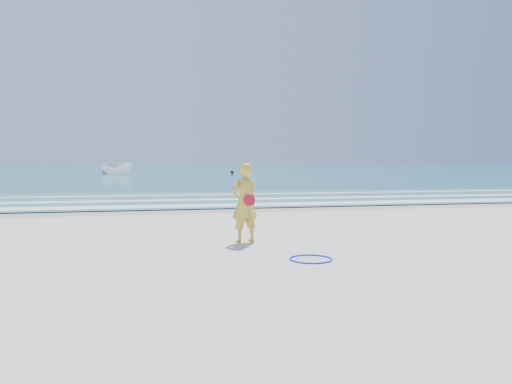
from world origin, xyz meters
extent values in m
plane|color=silver|center=(0.00, 0.00, 0.00)|extent=(400.00, 400.00, 0.00)
cube|color=#B2A893|center=(0.00, 9.00, 0.00)|extent=(400.00, 2.40, 0.00)
cube|color=#19727F|center=(0.00, 105.00, 0.02)|extent=(400.00, 190.00, 0.04)
cube|color=#59B7AD|center=(0.00, 14.00, 0.04)|extent=(400.00, 10.00, 0.01)
cube|color=white|center=(0.00, 10.30, 0.05)|extent=(400.00, 1.40, 0.01)
cube|color=white|center=(0.00, 13.20, 0.05)|extent=(400.00, 0.90, 0.01)
cube|color=white|center=(0.00, 16.50, 0.05)|extent=(400.00, 0.60, 0.01)
torus|color=#0E1FFF|center=(0.60, -0.91, 0.02)|extent=(1.04, 1.04, 0.03)
imported|color=white|center=(-6.66, 55.18, 0.89)|extent=(4.66, 2.58, 1.70)
sphere|color=black|center=(7.87, 54.39, 0.25)|extent=(0.42, 0.42, 0.42)
imported|color=gold|center=(-0.29, 1.36, 0.93)|extent=(0.78, 0.64, 1.85)
cylinder|color=red|center=(-0.21, 1.18, 1.01)|extent=(0.27, 0.08, 0.27)
camera|label=1|loc=(-2.39, -10.02, 1.95)|focal=35.00mm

